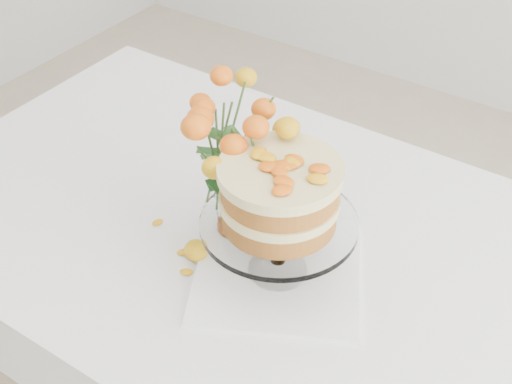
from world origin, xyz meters
TOP-DOWN VIEW (x-y plane):
  - table at (0.00, 0.00)m, footprint 1.43×0.93m
  - napkin at (0.17, -0.08)m, footprint 0.42×0.42m
  - cake_stand at (0.17, -0.08)m, footprint 0.29×0.29m
  - rose_vase at (0.03, -0.04)m, footprint 0.29×0.29m
  - loose_rose_near at (0.01, -0.14)m, footprint 0.09×0.05m
  - loose_rose_far at (0.03, -0.04)m, footprint 0.09×0.05m
  - stray_petal_a at (-0.12, -0.10)m, footprint 0.03×0.02m
  - stray_petal_b at (-0.02, -0.14)m, footprint 0.03×0.02m
  - stray_petal_c at (0.02, -0.18)m, footprint 0.03×0.02m

SIDE VIEW (x-z plane):
  - table at x=0.00m, z-range 0.30..1.05m
  - stray_petal_a at x=-0.12m, z-range 0.76..0.76m
  - stray_petal_b at x=-0.02m, z-range 0.76..0.76m
  - stray_petal_c at x=0.02m, z-range 0.76..0.76m
  - napkin at x=0.17m, z-range 0.76..0.77m
  - loose_rose_near at x=0.01m, z-range 0.76..0.80m
  - loose_rose_far at x=0.03m, z-range 0.76..0.80m
  - cake_stand at x=0.17m, z-range 0.81..1.07m
  - rose_vase at x=0.03m, z-range 0.79..1.16m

